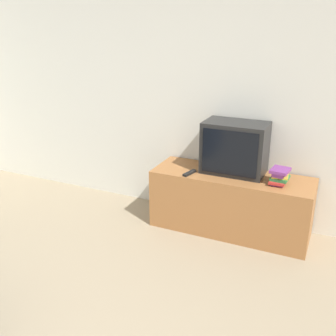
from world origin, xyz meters
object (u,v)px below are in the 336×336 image
tv_stand (230,203)px  remote_on_stand (190,173)px  television (235,148)px  book_stack (279,176)px

tv_stand → remote_on_stand: (-0.39, -0.16, 0.32)m
tv_stand → television: size_ratio=2.57×
tv_stand → remote_on_stand: size_ratio=8.51×
television → remote_on_stand: 0.51m
tv_stand → book_stack: bearing=-5.2°
television → book_stack: 0.51m
tv_stand → book_stack: 0.59m
tv_stand → book_stack: book_stack is taller
tv_stand → book_stack: size_ratio=7.42×
tv_stand → remote_on_stand: bearing=-157.6°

